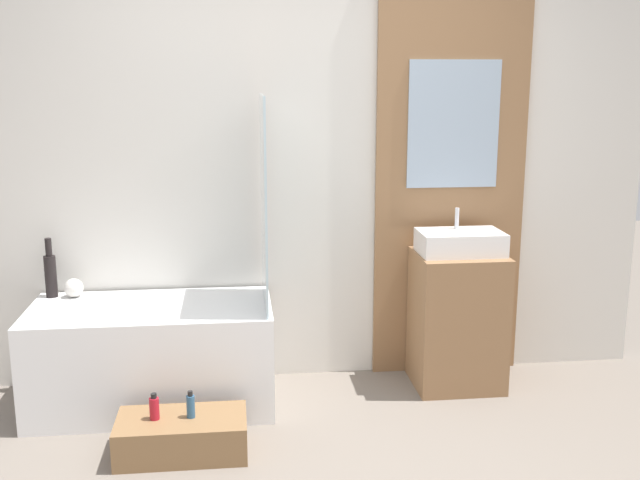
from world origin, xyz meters
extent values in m
cube|color=silver|center=(0.00, 1.58, 1.30)|extent=(4.20, 0.06, 2.60)
cube|color=#8E6642|center=(0.91, 1.53, 1.30)|extent=(0.90, 0.03, 2.60)
cube|color=#9EB2C6|center=(0.91, 1.51, 1.51)|extent=(0.54, 0.01, 0.73)
cube|color=white|center=(-0.83, 1.20, 0.28)|extent=(1.30, 0.65, 0.57)
cube|color=silver|center=(-0.83, 1.20, 0.56)|extent=(1.02, 0.46, 0.01)
cube|color=silver|center=(-0.21, 1.18, 1.13)|extent=(0.01, 0.57, 1.12)
cube|color=olive|center=(-0.64, 0.62, 0.09)|extent=(0.62, 0.34, 0.19)
cube|color=#8E6642|center=(0.91, 1.29, 0.40)|extent=(0.50, 0.44, 0.79)
cube|color=white|center=(0.91, 1.29, 0.86)|extent=(0.47, 0.30, 0.13)
cylinder|color=silver|center=(0.91, 1.37, 0.98)|extent=(0.02, 0.02, 0.12)
cylinder|color=black|center=(-1.40, 1.45, 0.69)|extent=(0.07, 0.07, 0.24)
cylinder|color=black|center=(-1.40, 1.45, 0.85)|extent=(0.04, 0.04, 0.10)
sphere|color=silver|center=(-1.28, 1.43, 0.62)|extent=(0.11, 0.11, 0.11)
cylinder|color=#B21928|center=(-0.77, 0.62, 0.24)|extent=(0.05, 0.05, 0.11)
cylinder|color=black|center=(-0.77, 0.62, 0.30)|extent=(0.03, 0.03, 0.02)
cylinder|color=#2D567A|center=(-0.60, 0.62, 0.24)|extent=(0.04, 0.04, 0.11)
cylinder|color=black|center=(-0.60, 0.62, 0.31)|extent=(0.02, 0.02, 0.02)
camera|label=1|loc=(-0.36, -2.75, 1.79)|focal=42.00mm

